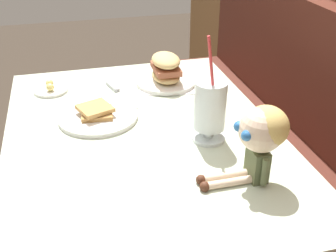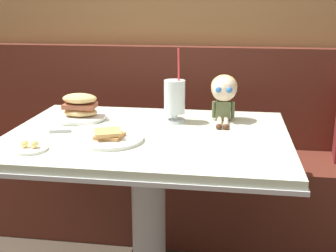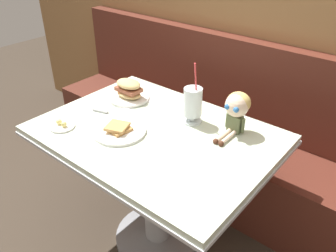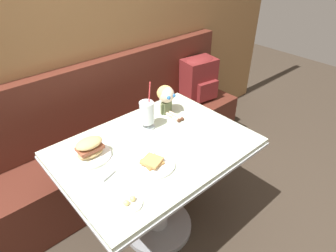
{
  "view_description": "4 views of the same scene",
  "coord_description": "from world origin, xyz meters",
  "px_view_note": "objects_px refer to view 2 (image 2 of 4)",
  "views": [
    {
      "loc": [
        1.06,
        -0.01,
        1.37
      ],
      "look_at": [
        0.12,
        0.23,
        0.82
      ],
      "focal_mm": 44.58,
      "sensor_mm": 36.0,
      "label": 1
    },
    {
      "loc": [
        0.31,
        -1.41,
        1.24
      ],
      "look_at": [
        0.08,
        0.19,
        0.77
      ],
      "focal_mm": 46.06,
      "sensor_mm": 36.0,
      "label": 2
    },
    {
      "loc": [
        0.93,
        -0.85,
        1.61
      ],
      "look_at": [
        0.08,
        0.18,
        0.8
      ],
      "focal_mm": 36.94,
      "sensor_mm": 36.0,
      "label": 3
    },
    {
      "loc": [
        -0.84,
        -0.88,
        1.78
      ],
      "look_at": [
        0.07,
        0.15,
        0.86
      ],
      "focal_mm": 31.3,
      "sensor_mm": 36.0,
      "label": 4
    }
  ],
  "objects_px": {
    "milkshake_glass": "(175,99)",
    "butter_knife": "(69,131)",
    "sandwich_plate": "(80,109)",
    "toast_plate": "(110,138)",
    "seated_doll": "(224,91)",
    "butter_saucer": "(30,148)"
  },
  "relations": [
    {
      "from": "milkshake_glass",
      "to": "butter_knife",
      "type": "bearing_deg",
      "value": -151.71
    },
    {
      "from": "butter_knife",
      "to": "sandwich_plate",
      "type": "bearing_deg",
      "value": 95.72
    },
    {
      "from": "toast_plate",
      "to": "sandwich_plate",
      "type": "height_order",
      "value": "sandwich_plate"
    },
    {
      "from": "toast_plate",
      "to": "butter_knife",
      "type": "xyz_separation_m",
      "value": [
        -0.19,
        0.09,
        -0.01
      ]
    },
    {
      "from": "seated_doll",
      "to": "milkshake_glass",
      "type": "bearing_deg",
      "value": -165.35
    },
    {
      "from": "sandwich_plate",
      "to": "butter_saucer",
      "type": "distance_m",
      "value": 0.42
    },
    {
      "from": "milkshake_glass",
      "to": "butter_knife",
      "type": "distance_m",
      "value": 0.46
    },
    {
      "from": "milkshake_glass",
      "to": "butter_knife",
      "type": "xyz_separation_m",
      "value": [
        -0.39,
        -0.21,
        -0.09
      ]
    },
    {
      "from": "toast_plate",
      "to": "milkshake_glass",
      "type": "height_order",
      "value": "milkshake_glass"
    },
    {
      "from": "sandwich_plate",
      "to": "seated_doll",
      "type": "distance_m",
      "value": 0.63
    },
    {
      "from": "seated_doll",
      "to": "toast_plate",
      "type": "bearing_deg",
      "value": -139.36
    },
    {
      "from": "seated_doll",
      "to": "butter_saucer",
      "type": "bearing_deg",
      "value": -143.03
    },
    {
      "from": "butter_knife",
      "to": "seated_doll",
      "type": "relative_size",
      "value": 1.06
    },
    {
      "from": "toast_plate",
      "to": "seated_doll",
      "type": "bearing_deg",
      "value": 40.64
    },
    {
      "from": "milkshake_glass",
      "to": "butter_knife",
      "type": "height_order",
      "value": "milkshake_glass"
    },
    {
      "from": "toast_plate",
      "to": "sandwich_plate",
      "type": "xyz_separation_m",
      "value": [
        -0.21,
        0.27,
        0.03
      ]
    },
    {
      "from": "toast_plate",
      "to": "butter_saucer",
      "type": "xyz_separation_m",
      "value": [
        -0.25,
        -0.14,
        -0.0
      ]
    },
    {
      "from": "toast_plate",
      "to": "sandwich_plate",
      "type": "relative_size",
      "value": 1.07
    },
    {
      "from": "toast_plate",
      "to": "butter_saucer",
      "type": "relative_size",
      "value": 2.08
    },
    {
      "from": "milkshake_glass",
      "to": "butter_saucer",
      "type": "bearing_deg",
      "value": -135.64
    },
    {
      "from": "milkshake_glass",
      "to": "seated_doll",
      "type": "distance_m",
      "value": 0.22
    },
    {
      "from": "milkshake_glass",
      "to": "sandwich_plate",
      "type": "height_order",
      "value": "milkshake_glass"
    }
  ]
}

